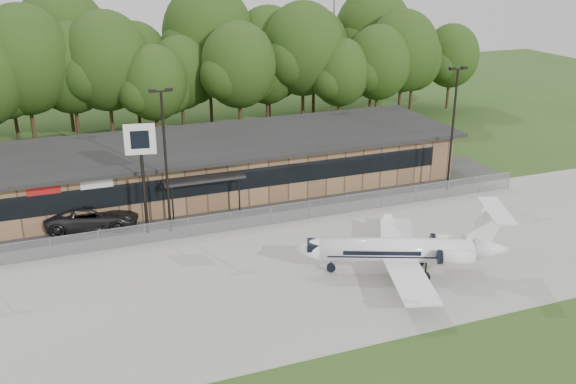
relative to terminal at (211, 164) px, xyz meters
name	(u,v)px	position (x,y,z in m)	size (l,w,h in m)	color
ground	(333,342)	(0.00, -23.94, -2.18)	(160.00, 160.00, 0.00)	#2C4F1C
apron	(279,272)	(0.00, -15.94, -2.14)	(64.00, 18.00, 0.08)	#9E9B93
parking_lot	(227,207)	(0.00, -4.44, -2.15)	(50.00, 9.00, 0.06)	#383835
terminal	(211,164)	(0.00, 0.00, 0.00)	(41.00, 11.65, 4.30)	#8F6B47
fence	(244,220)	(0.00, -8.94, -1.40)	(46.00, 0.04, 1.52)	gray
treeline	(165,65)	(0.00, 18.06, 5.32)	(72.00, 12.00, 15.00)	#1C320F
radio_mast	(334,4)	(22.00, 24.06, 10.32)	(0.20, 0.20, 25.00)	gray
light_pole_mid	(165,151)	(-5.00, -7.44, 3.80)	(1.55, 0.30, 10.23)	black
light_pole_right	(453,120)	(18.00, -7.44, 3.80)	(1.55, 0.30, 10.23)	black
business_jet	(404,251)	(7.02, -18.88, -0.58)	(12.98, 11.58, 4.46)	white
suv	(92,216)	(-10.02, -4.71, -1.28)	(2.96, 6.42, 1.78)	#2C2D2F
pole_sign	(141,151)	(-6.56, -7.14, 3.87)	(2.08, 0.61, 7.91)	black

